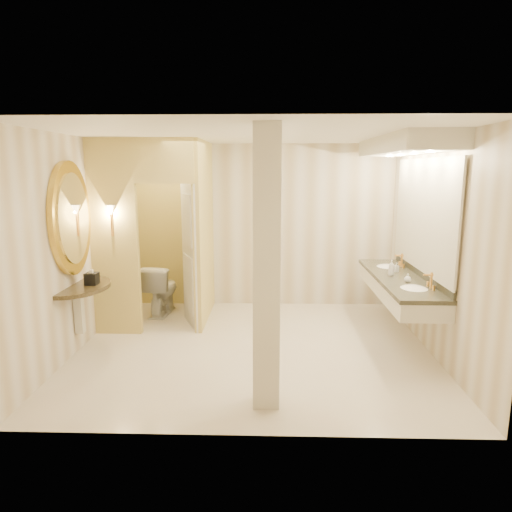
{
  "coord_description": "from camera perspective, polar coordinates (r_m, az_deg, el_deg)",
  "views": [
    {
      "loc": [
        0.2,
        -5.61,
        2.29
      ],
      "look_at": [
        0.03,
        0.2,
        1.18
      ],
      "focal_mm": 32.0,
      "sensor_mm": 36.0,
      "label": 1
    }
  ],
  "objects": [
    {
      "name": "console_shelf",
      "position": [
        6.02,
        -21.96,
        1.02
      ],
      "size": [
        1.06,
        1.06,
        1.98
      ],
      "color": "black",
      "rests_on": "floor"
    },
    {
      "name": "floor",
      "position": [
        6.06,
        -0.31,
        -11.37
      ],
      "size": [
        4.5,
        4.5,
        0.0
      ],
      "primitive_type": "plane",
      "color": "beige",
      "rests_on": "ground"
    },
    {
      "name": "soap_bottle_b",
      "position": [
        6.1,
        18.44,
        -2.62
      ],
      "size": [
        0.11,
        0.11,
        0.11
      ],
      "primitive_type": "imported",
      "rotation": [
        0.0,
        0.0,
        -0.34
      ],
      "color": "silver",
      "rests_on": "vanity"
    },
    {
      "name": "toilet_closet",
      "position": [
        6.77,
        -9.57,
        2.98
      ],
      "size": [
        1.5,
        1.55,
        2.7
      ],
      "color": "#EADB7A",
      "rests_on": "floor"
    },
    {
      "name": "wall_right",
      "position": [
        6.05,
        21.5,
        1.12
      ],
      "size": [
        0.02,
        4.0,
        2.7
      ],
      "primitive_type": "cube",
      "color": "beige",
      "rests_on": "floor"
    },
    {
      "name": "pillar",
      "position": [
        4.28,
        1.35,
        -1.86
      ],
      "size": [
        0.25,
        0.25,
        2.7
      ],
      "primitive_type": "cube",
      "color": "beige",
      "rests_on": "floor"
    },
    {
      "name": "soap_bottle_a",
      "position": [
        6.67,
        17.12,
        -1.35
      ],
      "size": [
        0.08,
        0.08,
        0.13
      ],
      "primitive_type": "imported",
      "rotation": [
        0.0,
        0.0,
        0.39
      ],
      "color": "beige",
      "rests_on": "vanity"
    },
    {
      "name": "wall_front",
      "position": [
        3.74,
        -1.4,
        -3.74
      ],
      "size": [
        4.5,
        0.02,
        2.7
      ],
      "primitive_type": "cube",
      "color": "beige",
      "rests_on": "floor"
    },
    {
      "name": "wall_back",
      "position": [
        7.67,
        0.2,
        3.77
      ],
      "size": [
        4.5,
        0.02,
        2.7
      ],
      "primitive_type": "cube",
      "color": "beige",
      "rests_on": "floor"
    },
    {
      "name": "wall_sconce",
      "position": [
        6.43,
        -17.67,
        5.33
      ],
      "size": [
        0.14,
        0.14,
        0.42
      ],
      "color": "gold",
      "rests_on": "toilet_closet"
    },
    {
      "name": "tissue_box",
      "position": [
        6.04,
        -19.83,
        -2.68
      ],
      "size": [
        0.15,
        0.15,
        0.15
      ],
      "primitive_type": "cube",
      "rotation": [
        0.0,
        0.0,
        -0.03
      ],
      "color": "black",
      "rests_on": "console_shelf"
    },
    {
      "name": "wall_left",
      "position": [
        6.19,
        -21.61,
        1.32
      ],
      "size": [
        0.02,
        4.0,
        2.7
      ],
      "primitive_type": "cube",
      "color": "beige",
      "rests_on": "floor"
    },
    {
      "name": "toilet",
      "position": [
        7.45,
        -11.82,
        -4.08
      ],
      "size": [
        0.53,
        0.84,
        0.81
      ],
      "primitive_type": "imported",
      "rotation": [
        0.0,
        0.0,
        3.04
      ],
      "color": "white",
      "rests_on": "floor"
    },
    {
      "name": "ceiling",
      "position": [
        5.63,
        -0.34,
        14.99
      ],
      "size": [
        4.5,
        4.5,
        0.0
      ],
      "primitive_type": "plane",
      "rotation": [
        3.14,
        0.0,
        0.0
      ],
      "color": "white",
      "rests_on": "wall_back"
    },
    {
      "name": "soap_bottle_c",
      "position": [
        6.42,
        16.56,
        -1.4
      ],
      "size": [
        0.09,
        0.09,
        0.21
      ],
      "primitive_type": "imported",
      "rotation": [
        0.0,
        0.0,
        -0.08
      ],
      "color": "#C6B28C",
      "rests_on": "vanity"
    },
    {
      "name": "vanity",
      "position": [
        6.31,
        18.14,
        4.25
      ],
      "size": [
        0.75,
        2.5,
        2.09
      ],
      "color": "beige",
      "rests_on": "floor"
    }
  ]
}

